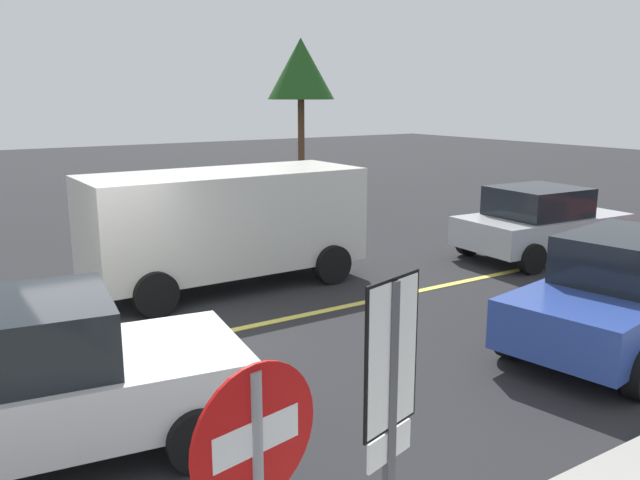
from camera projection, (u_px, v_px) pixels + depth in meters
name	position (u px, v px, depth m)	size (l,w,h in m)	color
ground_plane	(133.00, 351.00, 9.36)	(80.00, 80.00, 0.00)	#262628
lane_marking_centre	(310.00, 314.00, 10.96)	(28.00, 0.16, 0.01)	#E0D14C
speed_limit_sign	(391.00, 394.00, 4.07)	(0.52, 0.16, 2.52)	#4C4C51
white_van	(224.00, 221.00, 12.37)	(5.21, 2.27, 2.20)	silver
car_silver_far_lane	(541.00, 222.00, 14.68)	(3.95, 2.27, 1.60)	#B7BABF
car_blue_approaching	(623.00, 293.00, 9.34)	(4.37, 2.51, 1.66)	#2D479E
car_white_crossing	(22.00, 383.00, 6.42)	(4.45, 2.49, 1.66)	white
tree_left_verge	(301.00, 70.00, 20.40)	(2.11, 2.11, 5.34)	#513823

